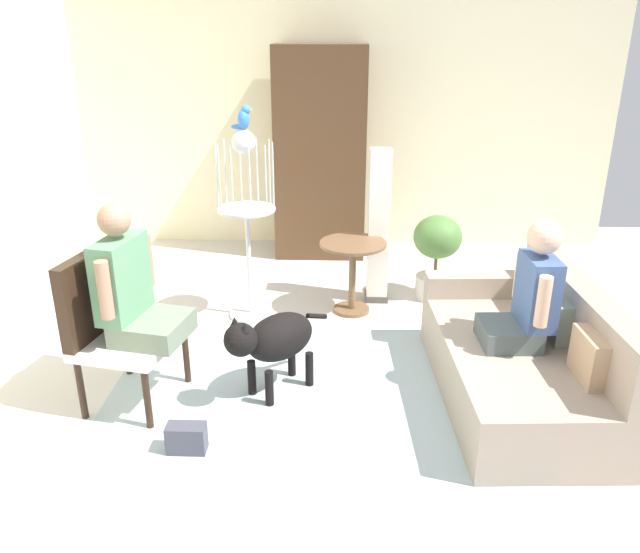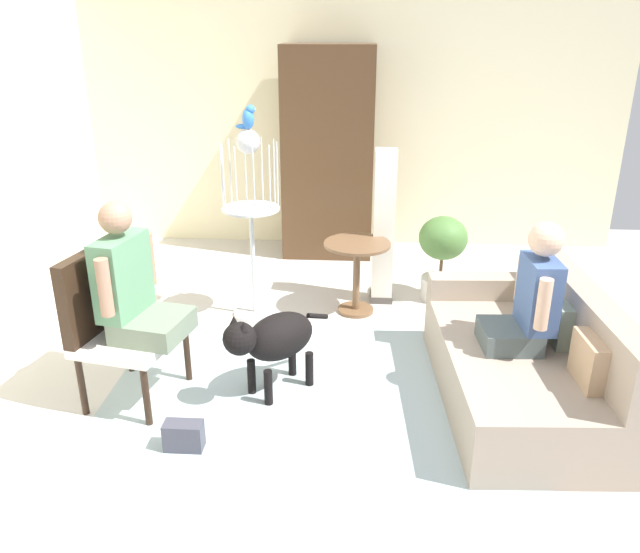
# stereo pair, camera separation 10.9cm
# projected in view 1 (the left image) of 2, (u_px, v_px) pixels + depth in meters

# --- Properties ---
(ground_plane) EXTENTS (7.92, 7.92, 0.00)m
(ground_plane) POSITION_uv_depth(u_px,v_px,m) (319.00, 402.00, 4.12)
(ground_plane) COLOR beige
(back_wall) EXTENTS (6.01, 0.12, 2.72)m
(back_wall) POSITION_uv_depth(u_px,v_px,m) (330.00, 119.00, 6.73)
(back_wall) COLOR beige
(back_wall) RESTS_ON ground
(area_rug) EXTENTS (2.72, 2.02, 0.01)m
(area_rug) POSITION_uv_depth(u_px,v_px,m) (312.00, 396.00, 4.19)
(area_rug) COLOR #9EB2B7
(area_rug) RESTS_ON ground
(couch) EXTENTS (1.02, 1.79, 0.79)m
(couch) POSITION_uv_depth(u_px,v_px,m) (525.00, 358.00, 4.10)
(couch) COLOR gray
(couch) RESTS_ON ground
(armchair) EXTENTS (0.67, 0.75, 1.01)m
(armchair) POSITION_uv_depth(u_px,v_px,m) (112.00, 317.00, 3.98)
(armchair) COLOR black
(armchair) RESTS_ON ground
(person_on_couch) EXTENTS (0.44, 0.50, 0.82)m
(person_on_couch) POSITION_uv_depth(u_px,v_px,m) (529.00, 295.00, 3.90)
(person_on_couch) COLOR #4A5657
(person_on_armchair) EXTENTS (0.55, 0.57, 0.86)m
(person_on_armchair) POSITION_uv_depth(u_px,v_px,m) (131.00, 288.00, 3.86)
(person_on_armchair) COLOR slate
(round_end_table) EXTENTS (0.56, 0.56, 0.63)m
(round_end_table) POSITION_uv_depth(u_px,v_px,m) (353.00, 265.00, 5.28)
(round_end_table) COLOR brown
(round_end_table) RESTS_ON ground
(dog) EXTENTS (0.64, 0.65, 0.63)m
(dog) POSITION_uv_depth(u_px,v_px,m) (274.00, 339.00, 4.09)
(dog) COLOR black
(dog) RESTS_ON ground
(bird_cage_stand) EXTENTS (0.47, 0.47, 1.56)m
(bird_cage_stand) POSITION_uv_depth(u_px,v_px,m) (247.00, 213.00, 5.02)
(bird_cage_stand) COLOR silver
(bird_cage_stand) RESTS_ON ground
(parrot) EXTENTS (0.17, 0.10, 0.18)m
(parrot) POSITION_uv_depth(u_px,v_px,m) (244.00, 118.00, 4.74)
(parrot) COLOR blue
(parrot) RESTS_ON bird_cage_stand
(potted_plant) EXTENTS (0.42, 0.42, 0.76)m
(potted_plant) POSITION_uv_depth(u_px,v_px,m) (437.00, 250.00, 5.55)
(potted_plant) COLOR beige
(potted_plant) RESTS_ON ground
(column_lamp) EXTENTS (0.20, 0.20, 1.35)m
(column_lamp) POSITION_uv_depth(u_px,v_px,m) (379.00, 228.00, 5.43)
(column_lamp) COLOR #4C4742
(column_lamp) RESTS_ON ground
(armoire_cabinet) EXTENTS (0.92, 0.56, 2.13)m
(armoire_cabinet) POSITION_uv_depth(u_px,v_px,m) (320.00, 154.00, 6.46)
(armoire_cabinet) COLOR #4C331E
(armoire_cabinet) RESTS_ON ground
(handbag) EXTENTS (0.23, 0.11, 0.18)m
(handbag) POSITION_uv_depth(u_px,v_px,m) (187.00, 438.00, 3.62)
(handbag) COLOR #3F3F4C
(handbag) RESTS_ON ground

